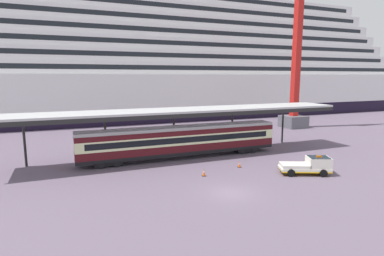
{
  "coord_description": "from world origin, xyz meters",
  "views": [
    {
      "loc": [
        -13.5,
        -23.92,
        10.3
      ],
      "look_at": [
        0.08,
        9.34,
        4.5
      ],
      "focal_mm": 29.82,
      "sensor_mm": 36.0,
      "label": 1
    }
  ],
  "objects_px": {
    "train_carriage": "(182,140)",
    "service_truck": "(309,165)",
    "traffic_cone_mid": "(204,173)",
    "dockside_crane": "(298,49)",
    "traffic_cone_near": "(239,164)",
    "cruise_ship": "(179,66)"
  },
  "relations": [
    {
      "from": "cruise_ship",
      "to": "traffic_cone_near",
      "type": "height_order",
      "value": "cruise_ship"
    },
    {
      "from": "cruise_ship",
      "to": "service_truck",
      "type": "xyz_separation_m",
      "value": [
        -5.17,
        -55.17,
        -12.17
      ]
    },
    {
      "from": "cruise_ship",
      "to": "dockside_crane",
      "type": "xyz_separation_m",
      "value": [
        14.67,
        -28.83,
        2.52
      ]
    },
    {
      "from": "train_carriage",
      "to": "traffic_cone_near",
      "type": "relative_size",
      "value": 37.5
    },
    {
      "from": "service_truck",
      "to": "traffic_cone_mid",
      "type": "distance_m",
      "value": 11.33
    },
    {
      "from": "traffic_cone_near",
      "to": "traffic_cone_mid",
      "type": "relative_size",
      "value": 0.88
    },
    {
      "from": "dockside_crane",
      "to": "cruise_ship",
      "type": "bearing_deg",
      "value": 116.97
    },
    {
      "from": "train_carriage",
      "to": "dockside_crane",
      "type": "height_order",
      "value": "dockside_crane"
    },
    {
      "from": "cruise_ship",
      "to": "dockside_crane",
      "type": "distance_m",
      "value": 32.45
    },
    {
      "from": "train_carriage",
      "to": "traffic_cone_near",
      "type": "bearing_deg",
      "value": -54.29
    },
    {
      "from": "train_carriage",
      "to": "service_truck",
      "type": "bearing_deg",
      "value": -48.46
    },
    {
      "from": "cruise_ship",
      "to": "service_truck",
      "type": "height_order",
      "value": "cruise_ship"
    },
    {
      "from": "traffic_cone_near",
      "to": "dockside_crane",
      "type": "distance_m",
      "value": 36.53
    },
    {
      "from": "train_carriage",
      "to": "service_truck",
      "type": "xyz_separation_m",
      "value": [
        10.25,
        -11.57,
        -1.33
      ]
    },
    {
      "from": "train_carriage",
      "to": "traffic_cone_near",
      "type": "distance_m",
      "value": 8.26
    },
    {
      "from": "cruise_ship",
      "to": "service_truck",
      "type": "distance_m",
      "value": 56.73
    },
    {
      "from": "cruise_ship",
      "to": "dockside_crane",
      "type": "height_order",
      "value": "dockside_crane"
    },
    {
      "from": "train_carriage",
      "to": "dockside_crane",
      "type": "relative_size",
      "value": 0.5
    },
    {
      "from": "cruise_ship",
      "to": "traffic_cone_mid",
      "type": "xyz_separation_m",
      "value": [
        -15.89,
        -51.55,
        -12.78
      ]
    },
    {
      "from": "traffic_cone_mid",
      "to": "dockside_crane",
      "type": "height_order",
      "value": "dockside_crane"
    },
    {
      "from": "traffic_cone_mid",
      "to": "dockside_crane",
      "type": "bearing_deg",
      "value": 36.63
    },
    {
      "from": "train_carriage",
      "to": "traffic_cone_mid",
      "type": "distance_m",
      "value": 8.19
    }
  ]
}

